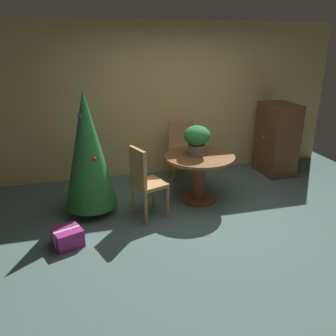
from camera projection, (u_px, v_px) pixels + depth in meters
ground_plane at (217, 227)px, 4.42m from camera, size 6.60×6.60×0.00m
back_wall_panel at (173, 101)px, 5.95m from camera, size 6.00×0.10×2.60m
round_dining_table at (199, 169)px, 5.02m from camera, size 1.04×1.04×0.71m
flower_vase at (197, 138)px, 4.89m from camera, size 0.38×0.38×0.44m
wooden_chair_far at (182, 148)px, 5.80m from camera, size 0.48×0.40×1.01m
wooden_chair_left_near at (144, 180)px, 4.50m from camera, size 0.51×0.52×1.00m
holiday_tree at (88, 150)px, 4.50m from camera, size 0.72×0.72×1.72m
gift_box_purple at (68, 237)px, 4.00m from camera, size 0.40×0.39×0.21m
wooden_cabinet at (277, 139)px, 6.07m from camera, size 0.53×0.72×1.27m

